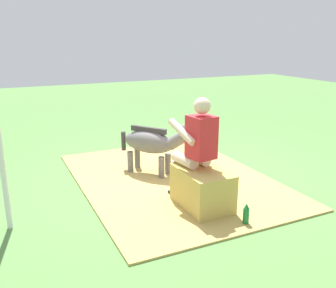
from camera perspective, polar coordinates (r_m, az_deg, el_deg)
name	(u,v)px	position (r m, az deg, el deg)	size (l,w,h in m)	color
ground_plane	(176,178)	(5.66, 1.28, -5.21)	(24.00, 24.00, 0.00)	#568442
hay_patch	(172,179)	(5.59, 0.69, -5.36)	(3.59, 2.65, 0.02)	tan
hay_bale	(202,189)	(4.65, 5.24, -6.84)	(0.78, 0.51, 0.50)	tan
person_seated	(195,145)	(4.60, 4.20, -0.20)	(0.69, 0.47, 1.38)	beige
pony_standing	(154,142)	(5.62, -2.20, 0.23)	(1.16, 0.93, 0.88)	slate
soda_bottle	(246,215)	(4.36, 11.87, -10.55)	(0.07, 0.07, 0.27)	#197233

